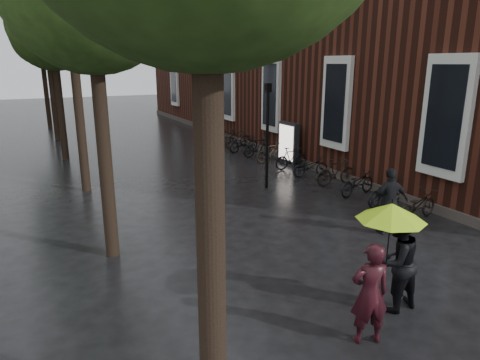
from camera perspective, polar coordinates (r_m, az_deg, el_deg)
brick_building at (r=27.68m, az=9.32°, el=18.19°), size 10.20×33.20×12.00m
street_trees at (r=19.06m, az=-23.10°, el=19.64°), size 4.33×34.03×8.91m
person_burgundy at (r=7.54m, az=16.91°, el=-14.33°), size 0.75×0.62×1.78m
person_black at (r=8.60m, az=20.14°, el=-10.16°), size 0.96×0.76×1.94m
lime_umbrella at (r=7.69m, az=19.53°, el=-4.03°), size 1.19×1.19×1.74m
pedestrian_walking at (r=12.26m, az=19.31°, el=-2.69°), size 1.15×0.69×1.84m
parked_bicycles at (r=19.22m, az=6.17°, el=3.06°), size 2.07×16.37×1.04m
ad_lightbox at (r=19.80m, az=6.48°, el=4.88°), size 0.29×1.28×1.93m
lamp_post at (r=15.60m, az=3.67°, el=7.20°), size 0.20×0.20×3.84m
cycle_sign at (r=22.27m, az=-20.76°, el=7.10°), size 0.14×0.47×2.60m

